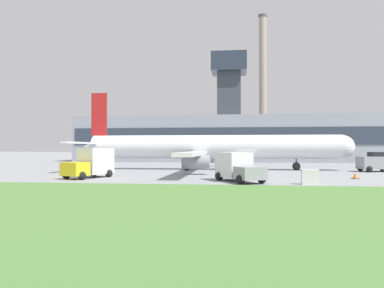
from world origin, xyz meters
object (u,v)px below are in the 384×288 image
(pushback_tug, at_px, (376,163))
(fuel_truck, at_px, (91,164))
(baggage_truck, at_px, (237,167))
(airplane, at_px, (210,147))

(pushback_tug, xyz_separation_m, fuel_truck, (-28.44, -12.07, 0.26))
(pushback_tug, distance_m, baggage_truck, 21.02)
(fuel_truck, bearing_deg, baggage_truck, -9.36)
(airplane, distance_m, baggage_truck, 16.45)
(baggage_truck, bearing_deg, fuel_truck, 170.64)
(baggage_truck, relative_size, fuel_truck, 1.06)
(airplane, height_order, pushback_tug, airplane)
(airplane, xyz_separation_m, pushback_tug, (18.86, -1.81, -1.73))
(airplane, bearing_deg, pushback_tug, -5.50)
(airplane, bearing_deg, fuel_truck, -124.59)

